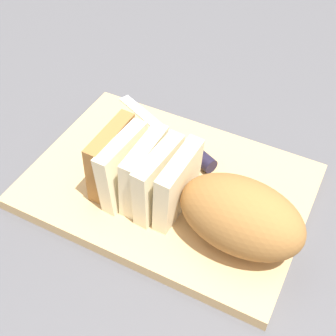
{
  "coord_description": "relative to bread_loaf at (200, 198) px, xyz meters",
  "views": [
    {
      "loc": [
        -0.21,
        0.4,
        0.52
      ],
      "look_at": [
        0.0,
        0.0,
        0.05
      ],
      "focal_mm": 48.27,
      "sensor_mm": 36.0,
      "label": 1
    }
  ],
  "objects": [
    {
      "name": "crumb_near_knife",
      "position": [
        0.02,
        -0.05,
        -0.05
      ],
      "size": [
        0.01,
        0.01,
        0.01
      ],
      "primitive_type": "sphere",
      "color": "tan",
      "rests_on": "cutting_board"
    },
    {
      "name": "cutting_board",
      "position": [
        0.07,
        -0.04,
        -0.06
      ],
      "size": [
        0.41,
        0.29,
        0.02
      ],
      "primitive_type": "cube",
      "rotation": [
        0.0,
        0.0,
        0.01
      ],
      "color": "tan",
      "rests_on": "ground_plane"
    },
    {
      "name": "bread_loaf",
      "position": [
        0.0,
        0.0,
        0.0
      ],
      "size": [
        0.3,
        0.12,
        0.1
      ],
      "rotation": [
        0.0,
        0.0,
        -0.04
      ],
      "color": "#996633",
      "rests_on": "cutting_board"
    },
    {
      "name": "ground_plane",
      "position": [
        0.07,
        -0.04,
        -0.07
      ],
      "size": [
        3.0,
        3.0,
        0.0
      ],
      "primitive_type": "plane",
      "color": "#4C4C51"
    },
    {
      "name": "crumb_near_loaf",
      "position": [
        0.02,
        -0.0,
        -0.05
      ],
      "size": [
        0.0,
        0.0,
        0.0
      ],
      "primitive_type": "sphere",
      "color": "tan",
      "rests_on": "cutting_board"
    },
    {
      "name": "bread_knife",
      "position": [
        0.07,
        -0.11,
        -0.04
      ],
      "size": [
        0.22,
        0.11,
        0.02
      ],
      "rotation": [
        0.0,
        0.0,
        -0.42
      ],
      "color": "silver",
      "rests_on": "cutting_board"
    }
  ]
}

